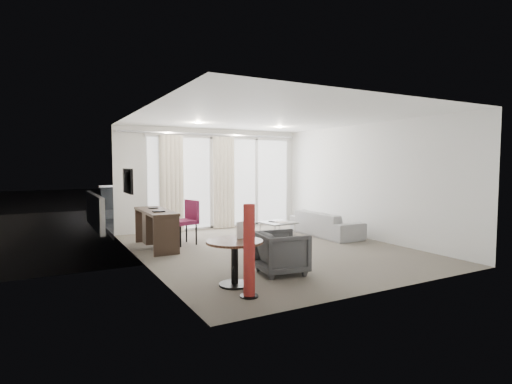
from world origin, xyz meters
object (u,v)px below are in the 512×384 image
desk_chair (183,223)px  rattan_chair_b (235,205)px  round_table (235,263)px  rattan_chair_a (208,208)px  red_lamp (249,251)px  coffee_table (277,229)px  tub_armchair (282,253)px  sofa (326,224)px  desk (156,229)px

desk_chair → rattan_chair_b: 4.40m
round_table → rattan_chair_b: rattan_chair_b is taller
rattan_chair_a → desk_chair: bearing=-116.1°
red_lamp → coffee_table: bearing=53.8°
red_lamp → tub_armchair: size_ratio=1.65×
rattan_chair_b → desk_chair: bearing=-144.7°
desk_chair → coffee_table: desk_chair is taller
desk_chair → round_table: bearing=-108.7°
red_lamp → sofa: bearing=39.8°
red_lamp → coffee_table: size_ratio=1.66×
desk_chair → rattan_chair_a: desk_chair is taller
red_lamp → rattan_chair_a: red_lamp is taller
round_table → sofa: bearing=35.0°
coffee_table → rattan_chair_b: 3.45m
red_lamp → rattan_chair_b: red_lamp is taller
desk_chair → rattan_chair_a: bearing=46.5°
red_lamp → tub_armchair: 1.22m
desk_chair → round_table: (-0.28, -3.08, -0.15)m
desk_chair → sofa: (3.30, -0.57, -0.18)m
desk_chair → red_lamp: bearing=-108.7°
rattan_chair_b → tub_armchair: bearing=-124.3°
desk_chair → sofa: bearing=-23.4°
desk → sofa: 3.93m
tub_armchair → rattan_chair_a: bearing=-3.3°
desk → round_table: bearing=-84.0°
rattan_chair_a → tub_armchair: bearing=-97.3°
desk_chair → rattan_chair_a: (1.80, 3.12, -0.10)m
desk → rattan_chair_b: bearing=45.4°
desk → desk_chair: size_ratio=1.75×
desk → red_lamp: 3.55m
desk_chair → rattan_chair_b: bearing=36.8°
coffee_table → rattan_chair_b: (0.51, 3.40, 0.22)m
red_lamp → coffee_table: red_lamp is taller
tub_armchair → rattan_chair_b: rattan_chair_b is taller
red_lamp → rattan_chair_a: bearing=72.5°
desk → round_table: (0.32, -3.01, -0.07)m
sofa → rattan_chair_b: size_ratio=2.54×
round_table → red_lamp: size_ratio=0.67×
desk_chair → coffee_table: bearing=-14.0°
round_table → sofa: round_table is taller
desk → coffee_table: (2.90, 0.05, -0.22)m
coffee_table → rattan_chair_b: size_ratio=0.94×
rattan_chair_a → round_table: bearing=-104.7°
red_lamp → desk: bearing=94.4°
tub_armchair → rattan_chair_b: (2.19, 6.26, 0.05)m
rattan_chair_a → sofa: bearing=-64.0°
sofa → rattan_chair_b: rattan_chair_b is taller
round_table → rattan_chair_b: 7.17m
coffee_table → rattan_chair_a: bearing=99.1°
desk → rattan_chair_a: bearing=53.1°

